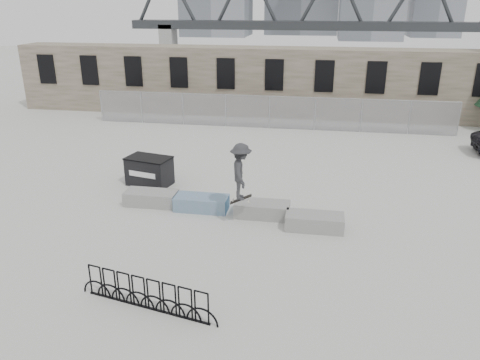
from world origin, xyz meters
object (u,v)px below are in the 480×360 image
object	(u,v)px
planter_far_left	(151,197)
planter_offset	(315,221)
planter_center_right	(262,209)
skateboarder	(241,172)
planter_center_left	(202,202)
dumpster	(149,171)
bike_rack	(146,294)

from	to	relation	value
planter_far_left	planter_offset	world-z (taller)	same
planter_center_right	planter_offset	bearing A→B (deg)	-20.24
planter_center_right	skateboarder	bearing A→B (deg)	-129.16
planter_center_right	planter_far_left	bearing A→B (deg)	175.58
planter_center_left	dumpster	size ratio (longest dim) A/B	0.97
planter_center_right	bike_rack	xyz separation A→B (m)	(-2.24, -5.98, 0.15)
planter_center_right	bike_rack	size ratio (longest dim) A/B	0.51
dumpster	planter_center_left	bearing A→B (deg)	-24.73
planter_offset	planter_center_right	bearing A→B (deg)	159.76
bike_rack	planter_far_left	bearing A→B (deg)	108.70
planter_far_left	planter_center_right	bearing A→B (deg)	-4.42
planter_center_left	planter_offset	world-z (taller)	same
planter_center_left	planter_offset	bearing A→B (deg)	-11.96
planter_far_left	dumpster	distance (m)	2.20
bike_rack	dumpster	bearing A→B (deg)	109.27
planter_far_left	dumpster	world-z (taller)	dumpster
planter_offset	dumpster	size ratio (longest dim) A/B	0.97
planter_center_left	bike_rack	world-z (taller)	bike_rack
planter_offset	dumpster	world-z (taller)	dumpster
bike_rack	planter_offset	bearing A→B (deg)	51.68
planter_far_left	planter_center_right	size ratio (longest dim) A/B	1.00
planter_center_left	dumpster	bearing A→B (deg)	142.48
planter_offset	skateboarder	size ratio (longest dim) A/B	0.92
planter_center_right	skateboarder	distance (m)	2.00
planter_center_right	planter_offset	distance (m)	2.05
planter_center_left	planter_far_left	bearing A→B (deg)	175.94
bike_rack	planter_center_left	bearing A→B (deg)	90.81
planter_center_right	planter_offset	size ratio (longest dim) A/B	1.00
planter_offset	bike_rack	xyz separation A→B (m)	(-4.16, -5.27, 0.15)
planter_offset	skateboarder	distance (m)	3.09
planter_far_left	planter_center_right	distance (m)	4.40
planter_far_left	planter_center_left	distance (m)	2.06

